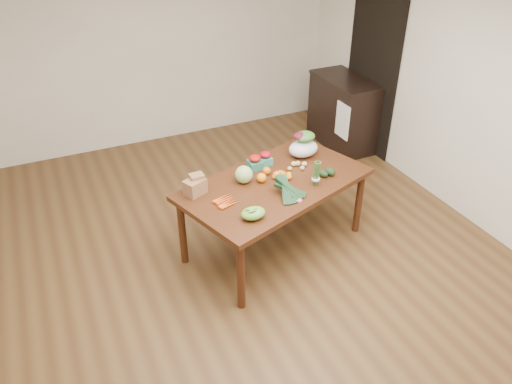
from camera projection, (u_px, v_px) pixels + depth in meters
name	position (u px, v px, depth m)	size (l,w,h in m)	color
floor	(246.00, 262.00, 4.83)	(6.00, 6.00, 0.00)	brown
room_walls	(244.00, 137.00, 4.11)	(5.02, 6.02, 2.70)	silver
dining_table	(274.00, 215.00, 4.86)	(1.77, 0.98, 0.75)	#4A2411
doorway_dark	(372.00, 72.00, 6.37)	(0.02, 1.00, 2.10)	black
cabinet	(343.00, 112.00, 6.73)	(0.52, 1.02, 0.94)	black
dish_towel	(342.00, 121.00, 6.30)	(0.02, 0.28, 0.45)	white
paper_bag	(195.00, 185.00, 4.44)	(0.25, 0.21, 0.17)	brown
cabbage	(244.00, 175.00, 4.61)	(0.17, 0.17, 0.17)	#B7D87D
strawberry_basket_a	(255.00, 163.00, 4.84)	(0.13, 0.13, 0.11)	red
strawberry_basket_b	(266.00, 159.00, 4.92)	(0.12, 0.12, 0.11)	#B10B20
orange_a	(262.00, 178.00, 4.63)	(0.09, 0.09, 0.09)	orange
orange_b	(267.00, 171.00, 4.76)	(0.08, 0.08, 0.08)	orange
orange_c	(277.00, 175.00, 4.69)	(0.08, 0.08, 0.08)	orange
mandarin_cluster	(283.00, 175.00, 4.68)	(0.18, 0.18, 0.09)	orange
carrots	(226.00, 201.00, 4.36)	(0.22, 0.19, 0.03)	orange
snap_pea_bag	(253.00, 213.00, 4.14)	(0.21, 0.16, 0.10)	#6CAB3A
kale_bunch	(291.00, 190.00, 4.39)	(0.32, 0.40, 0.16)	black
asparagus_bundle	(316.00, 173.00, 4.55)	(0.08, 0.08, 0.25)	#4B7C39
potato_a	(290.00, 168.00, 4.83)	(0.05, 0.04, 0.04)	tan
potato_b	(302.00, 168.00, 4.84)	(0.05, 0.04, 0.04)	tan
potato_c	(298.00, 163.00, 4.91)	(0.06, 0.05, 0.05)	tan
potato_d	(294.00, 164.00, 4.90)	(0.06, 0.05, 0.05)	tan
potato_e	(304.00, 164.00, 4.90)	(0.06, 0.05, 0.05)	tan
avocado_a	(323.00, 174.00, 4.72)	(0.07, 0.10, 0.07)	black
avocado_b	(330.00, 172.00, 4.74)	(0.08, 0.12, 0.08)	black
salad_bag	(303.00, 146.00, 5.02)	(0.31, 0.23, 0.24)	white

